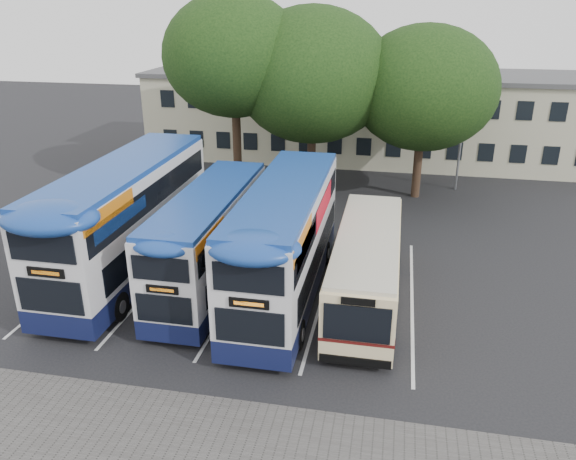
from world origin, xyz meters
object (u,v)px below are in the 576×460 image
(tree_left, at_px, (234,56))
(tree_right, at_px, (424,88))
(bus_dd_left, at_px, (128,214))
(tree_mid, at_px, (313,75))
(bus_dd_right, at_px, (286,237))
(lamp_post, at_px, (465,107))
(bus_single, at_px, (367,263))
(bus_dd_mid, at_px, (211,236))

(tree_left, distance_m, tree_right, 10.81)
(tree_right, xyz_separation_m, bus_dd_left, (-12.12, -12.72, -3.73))
(tree_mid, height_order, tree_right, tree_mid)
(tree_mid, relative_size, bus_dd_right, 1.00)
(lamp_post, relative_size, tree_left, 0.79)
(lamp_post, distance_m, bus_dd_right, 17.37)
(tree_mid, bearing_deg, bus_single, -71.72)
(bus_dd_right, distance_m, bus_single, 3.29)
(tree_left, bearing_deg, tree_mid, 13.53)
(tree_mid, distance_m, bus_dd_mid, 13.68)
(lamp_post, bearing_deg, bus_dd_mid, -125.68)
(tree_left, relative_size, tree_mid, 1.06)
(tree_mid, xyz_separation_m, bus_single, (4.18, -12.66, -5.41))
(tree_left, distance_m, bus_dd_left, 12.44)
(tree_mid, height_order, bus_dd_right, tree_mid)
(bus_single, bearing_deg, tree_left, 126.09)
(lamp_post, xyz_separation_m, bus_single, (-4.58, -15.14, -3.48))
(tree_right, height_order, bus_single, tree_right)
(tree_right, bearing_deg, tree_left, -171.21)
(lamp_post, height_order, tree_left, tree_left)
(tree_left, distance_m, bus_dd_mid, 13.19)
(lamp_post, relative_size, tree_right, 0.92)
(bus_dd_right, bearing_deg, lamp_post, 63.20)
(lamp_post, bearing_deg, bus_dd_right, -116.80)
(tree_right, bearing_deg, bus_dd_mid, -122.27)
(bus_dd_left, xyz_separation_m, bus_dd_mid, (3.76, -0.52, -0.45))
(bus_single, bearing_deg, lamp_post, 73.17)
(lamp_post, distance_m, bus_dd_left, 20.81)
(tree_left, xyz_separation_m, bus_dd_mid, (2.19, -11.60, -5.88))
(tree_left, relative_size, tree_right, 1.16)
(tree_left, xyz_separation_m, tree_mid, (4.29, 1.03, -1.08))
(bus_dd_left, bearing_deg, bus_single, -3.08)
(lamp_post, xyz_separation_m, tree_left, (-13.06, -3.52, 3.01))
(tree_mid, bearing_deg, tree_right, 5.46)
(tree_left, height_order, bus_dd_left, tree_left)
(tree_mid, distance_m, bus_dd_right, 13.65)
(tree_right, xyz_separation_m, bus_dd_mid, (-8.36, -13.24, -4.18))
(bus_dd_left, bearing_deg, bus_dd_mid, -7.87)
(bus_dd_left, distance_m, bus_dd_mid, 3.82)
(bus_dd_mid, bearing_deg, bus_single, -0.18)
(bus_dd_right, bearing_deg, bus_dd_left, 173.99)
(tree_right, bearing_deg, bus_dd_left, -133.63)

